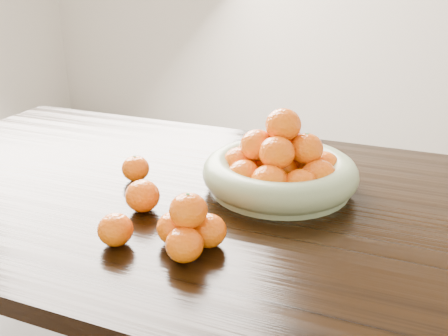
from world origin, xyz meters
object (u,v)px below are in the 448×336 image
at_px(fruit_bowl, 280,168).
at_px(loose_orange_0, 136,169).
at_px(orange_pyramid, 189,228).
at_px(dining_table, 235,231).

height_order(fruit_bowl, loose_orange_0, fruit_bowl).
bearing_deg(fruit_bowl, orange_pyramid, -103.51).
bearing_deg(fruit_bowl, loose_orange_0, -166.05).
xyz_separation_m(fruit_bowl, loose_orange_0, (-0.35, -0.09, -0.02)).
bearing_deg(orange_pyramid, loose_orange_0, 137.10).
distance_m(fruit_bowl, orange_pyramid, 0.35).
distance_m(orange_pyramid, loose_orange_0, 0.37).
bearing_deg(loose_orange_0, dining_table, -0.47).
relative_size(dining_table, fruit_bowl, 5.32).
distance_m(dining_table, fruit_bowl, 0.19).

